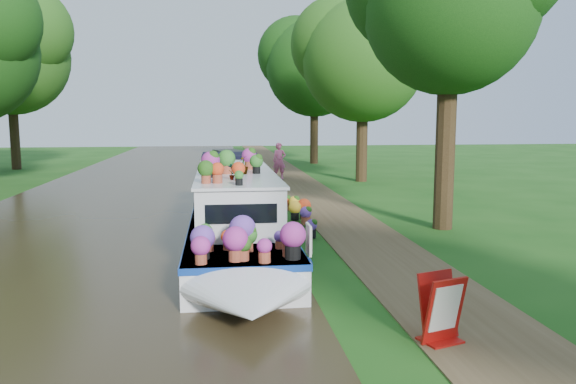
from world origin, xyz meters
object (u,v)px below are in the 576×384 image
at_px(plant_boat, 236,211).
at_px(pedestrian_pink, 279,161).
at_px(second_boat, 231,163).
at_px(sandwich_board, 441,312).

relative_size(plant_boat, pedestrian_pink, 7.22).
height_order(second_boat, sandwich_board, second_boat).
bearing_deg(pedestrian_pink, sandwich_board, -94.10).
distance_m(second_boat, sandwich_board, 26.26).
height_order(second_boat, pedestrian_pink, pedestrian_pink).
relative_size(sandwich_board, pedestrian_pink, 0.53).
distance_m(plant_boat, sandwich_board, 7.38).
height_order(sandwich_board, pedestrian_pink, pedestrian_pink).
height_order(plant_boat, pedestrian_pink, plant_boat).
distance_m(plant_boat, pedestrian_pink, 14.77).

